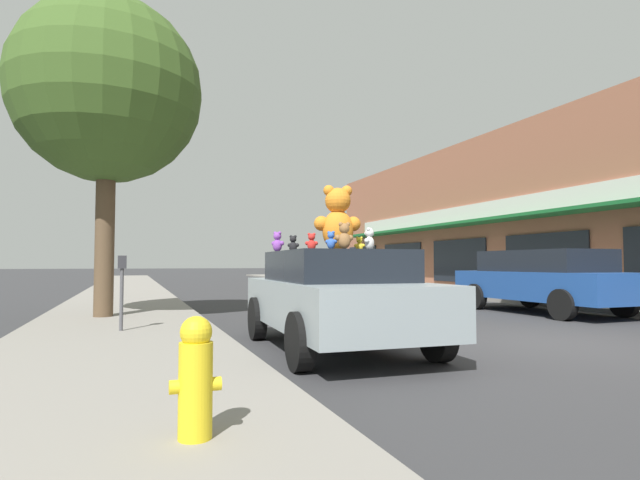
# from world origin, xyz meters

# --- Properties ---
(ground_plane) EXTENTS (260.00, 260.00, 0.00)m
(ground_plane) POSITION_xyz_m (0.00, 0.00, 0.00)
(ground_plane) COLOR #333335
(sidewalk_near) EXTENTS (3.30, 90.00, 0.13)m
(sidewalk_near) POSITION_xyz_m (-6.50, 0.00, 0.06)
(sidewalk_near) COLOR gray
(sidewalk_near) RESTS_ON ground_plane
(storefront_row) EXTENTS (15.12, 31.37, 6.98)m
(storefront_row) POSITION_xyz_m (15.04, 10.92, 3.49)
(storefront_row) COLOR #9E6047
(storefront_row) RESTS_ON ground_plane
(plush_art_car) EXTENTS (2.18, 4.25, 1.45)m
(plush_art_car) POSITION_xyz_m (-3.48, 0.69, 0.79)
(plush_art_car) COLOR #8C999E
(plush_art_car) RESTS_ON ground_plane
(teddy_bear_giant) EXTENTS (0.74, 0.48, 0.98)m
(teddy_bear_giant) POSITION_xyz_m (-3.45, 0.66, 1.92)
(teddy_bear_giant) COLOR orange
(teddy_bear_giant) RESTS_ON plush_art_car
(teddy_bear_yellow) EXTENTS (0.18, 0.16, 0.25)m
(teddy_bear_yellow) POSITION_xyz_m (-2.89, 1.11, 1.56)
(teddy_bear_yellow) COLOR yellow
(teddy_bear_yellow) RESTS_ON plush_art_car
(teddy_bear_blue) EXTENTS (0.15, 0.16, 0.24)m
(teddy_bear_blue) POSITION_xyz_m (-3.89, -0.16, 1.56)
(teddy_bear_blue) COLOR blue
(teddy_bear_blue) RESTS_ON plush_art_car
(teddy_bear_black) EXTENTS (0.20, 0.19, 0.28)m
(teddy_bear_black) POSITION_xyz_m (-3.81, 1.70, 1.58)
(teddy_bear_black) COLOR black
(teddy_bear_black) RESTS_ON plush_art_car
(teddy_bear_brown) EXTENTS (0.25, 0.16, 0.34)m
(teddy_bear_brown) POSITION_xyz_m (-3.78, -0.33, 1.61)
(teddy_bear_brown) COLOR olive
(teddy_bear_brown) RESTS_ON plush_art_car
(teddy_bear_purple) EXTENTS (0.21, 0.24, 0.33)m
(teddy_bear_purple) POSITION_xyz_m (-4.13, 1.53, 1.60)
(teddy_bear_purple) COLOR purple
(teddy_bear_purple) RESTS_ON plush_art_car
(teddy_bear_red) EXTENTS (0.20, 0.14, 0.26)m
(teddy_bear_red) POSITION_xyz_m (-3.86, 0.68, 1.57)
(teddy_bear_red) COLOR red
(teddy_bear_red) RESTS_ON plush_art_car
(teddy_bear_white) EXTENTS (0.22, 0.22, 0.32)m
(teddy_bear_white) POSITION_xyz_m (-3.16, 0.21, 1.60)
(teddy_bear_white) COLOR white
(teddy_bear_white) RESTS_ON plush_art_car
(parked_car_far_center) EXTENTS (2.10, 4.77, 1.60)m
(parked_car_far_center) POSITION_xyz_m (3.57, 3.80, 0.87)
(parked_car_far_center) COLOR #1E4793
(parked_car_far_center) RESTS_ON ground_plane
(street_tree) EXTENTS (4.04, 4.04, 6.95)m
(street_tree) POSITION_xyz_m (-6.85, 5.58, 5.03)
(street_tree) COLOR brown
(street_tree) RESTS_ON sidewalk_near
(fire_hydrant) EXTENTS (0.33, 0.22, 0.79)m
(fire_hydrant) POSITION_xyz_m (-5.90, -2.77, 0.52)
(fire_hydrant) COLOR yellow
(fire_hydrant) RESTS_ON sidewalk_near
(parking_meter) EXTENTS (0.14, 0.10, 1.27)m
(parking_meter) POSITION_xyz_m (-6.45, 2.99, 0.94)
(parking_meter) COLOR #4C4C51
(parking_meter) RESTS_ON sidewalk_near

